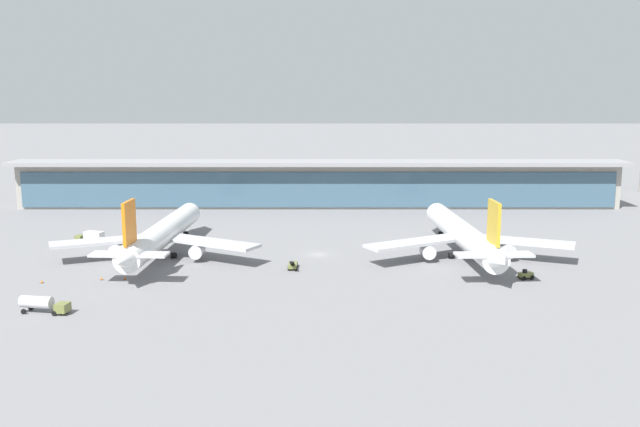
{
  "coord_description": "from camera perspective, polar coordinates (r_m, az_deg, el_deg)",
  "views": [
    {
      "loc": [
        0.52,
        -157.26,
        38.15
      ],
      "look_at": [
        0.0,
        11.52,
        7.58
      ],
      "focal_mm": 39.09,
      "sensor_mm": 36.0,
      "label": 1
    }
  ],
  "objects": [
    {
      "name": "service_truck_under_wing_olive",
      "position": [
        147.17,
        16.67,
        -4.85
      ],
      "size": [
        3.24,
        2.49,
        2.05
      ],
      "color": "olive",
      "rests_on": "ground"
    },
    {
      "name": "ground_plane",
      "position": [
        161.82,
        -0.01,
        -3.37
      ],
      "size": [
        1200.0,
        1200.0,
        0.0
      ],
      "primitive_type": "plane",
      "color": "slate"
    },
    {
      "name": "safety_cone_alpha",
      "position": [
        149.11,
        -21.65,
        -5.17
      ],
      "size": [
        0.62,
        0.62,
        0.7
      ],
      "color": "orange",
      "rests_on": "ground"
    },
    {
      "name": "service_truck_near_nose_olive",
      "position": [
        149.24,
        -2.08,
        -4.23
      ],
      "size": [
        2.02,
        6.83,
        2.7
      ],
      "color": "olive",
      "rests_on": "ground"
    },
    {
      "name": "service_truck_by_tail_olive",
      "position": [
        129.35,
        -21.61,
        -6.84
      ],
      "size": [
        8.86,
        3.79,
        2.95
      ],
      "color": "olive",
      "rests_on": "ground"
    },
    {
      "name": "safety_cone_charlie",
      "position": [
        146.53,
        -15.51,
        -5.08
      ],
      "size": [
        0.62,
        0.62,
        0.7
      ],
      "color": "orange",
      "rests_on": "ground"
    },
    {
      "name": "terminal_building",
      "position": [
        223.91,
        0.04,
        2.49
      ],
      "size": [
        195.76,
        12.8,
        15.2
      ],
      "color": "#9E998E",
      "rests_on": "ground"
    },
    {
      "name": "service_truck_mid_apron_olive",
      "position": [
        181.56,
        -18.05,
        -1.83
      ],
      "size": [
        7.65,
        4.4,
        3.1
      ],
      "color": "olive",
      "rests_on": "ground"
    },
    {
      "name": "safety_cone_bravo",
      "position": [
        147.46,
        -17.28,
        -5.08
      ],
      "size": [
        0.62,
        0.62,
        0.7
      ],
      "color": "orange",
      "rests_on": "ground"
    },
    {
      "name": "airliner_left_stand",
      "position": [
        162.84,
        -12.66,
        -1.66
      ],
      "size": [
        47.57,
        61.91,
        16.49
      ],
      "color": "white",
      "rests_on": "ground"
    },
    {
      "name": "airliner_centre_stand",
      "position": [
        161.87,
        11.83,
        -1.7
      ],
      "size": [
        47.56,
        61.92,
        16.49
      ],
      "color": "white",
      "rests_on": "ground"
    }
  ]
}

